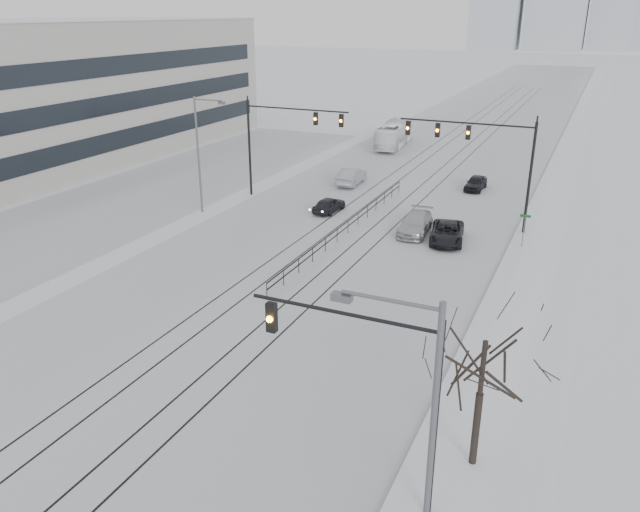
{
  "coord_description": "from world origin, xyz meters",
  "views": [
    {
      "loc": [
        15.63,
        -9.35,
        14.96
      ],
      "look_at": [
        3.34,
        17.77,
        3.2
      ],
      "focal_mm": 35.0,
      "sensor_mm": 36.0,
      "label": 1
    }
  ],
  "objects_px": {
    "sedan_sb_outer": "(352,176)",
    "sedan_nb_far": "(476,183)",
    "sedan_sb_inner": "(329,205)",
    "bare_tree": "(484,355)",
    "sedan_nb_front": "(447,233)",
    "sedan_nb_right": "(415,224)",
    "box_truck": "(394,135)",
    "traffic_mast_near": "(384,383)"
  },
  "relations": [
    {
      "from": "sedan_sb_outer",
      "to": "sedan_nb_far",
      "type": "height_order",
      "value": "sedan_sb_outer"
    },
    {
      "from": "sedan_sb_inner",
      "to": "sedan_sb_outer",
      "type": "height_order",
      "value": "sedan_sb_outer"
    },
    {
      "from": "bare_tree",
      "to": "sedan_sb_outer",
      "type": "distance_m",
      "value": 38.41
    },
    {
      "from": "sedan_nb_front",
      "to": "sedan_nb_right",
      "type": "height_order",
      "value": "sedan_nb_right"
    },
    {
      "from": "sedan_nb_far",
      "to": "box_truck",
      "type": "relative_size",
      "value": 0.36
    },
    {
      "from": "sedan_sb_inner",
      "to": "sedan_nb_right",
      "type": "relative_size",
      "value": 0.74
    },
    {
      "from": "sedan_nb_right",
      "to": "sedan_nb_far",
      "type": "distance_m",
      "value": 13.56
    },
    {
      "from": "traffic_mast_near",
      "to": "sedan_sb_outer",
      "type": "xyz_separation_m",
      "value": [
        -15.58,
        36.73,
        -3.8
      ]
    },
    {
      "from": "sedan_nb_right",
      "to": "box_truck",
      "type": "bearing_deg",
      "value": 106.66
    },
    {
      "from": "sedan_nb_right",
      "to": "sedan_sb_outer",
      "type": "bearing_deg",
      "value": 126.39
    },
    {
      "from": "sedan_sb_outer",
      "to": "box_truck",
      "type": "relative_size",
      "value": 0.45
    },
    {
      "from": "traffic_mast_near",
      "to": "sedan_sb_inner",
      "type": "relative_size",
      "value": 1.96
    },
    {
      "from": "sedan_nb_far",
      "to": "box_truck",
      "type": "xyz_separation_m",
      "value": [
        -12.59,
        15.11,
        0.78
      ]
    },
    {
      "from": "traffic_mast_near",
      "to": "sedan_nb_right",
      "type": "distance_m",
      "value": 27.14
    },
    {
      "from": "sedan_nb_far",
      "to": "sedan_sb_outer",
      "type": "bearing_deg",
      "value": -163.18
    },
    {
      "from": "bare_tree",
      "to": "sedan_sb_inner",
      "type": "relative_size",
      "value": 1.71
    },
    {
      "from": "sedan_nb_right",
      "to": "sedan_nb_far",
      "type": "xyz_separation_m",
      "value": [
        1.63,
        13.46,
        -0.07
      ]
    },
    {
      "from": "sedan_nb_front",
      "to": "sedan_nb_right",
      "type": "bearing_deg",
      "value": 151.03
    },
    {
      "from": "bare_tree",
      "to": "sedan_nb_front",
      "type": "height_order",
      "value": "bare_tree"
    },
    {
      "from": "sedan_sb_outer",
      "to": "box_truck",
      "type": "height_order",
      "value": "box_truck"
    },
    {
      "from": "sedan_sb_inner",
      "to": "sedan_nb_right",
      "type": "height_order",
      "value": "sedan_nb_right"
    },
    {
      "from": "sedan_sb_outer",
      "to": "sedan_nb_right",
      "type": "xyz_separation_m",
      "value": [
        9.16,
        -10.64,
        -0.06
      ]
    },
    {
      "from": "traffic_mast_near",
      "to": "bare_tree",
      "type": "bearing_deg",
      "value": 51.24
    },
    {
      "from": "bare_tree",
      "to": "sedan_nb_right",
      "type": "height_order",
      "value": "bare_tree"
    },
    {
      "from": "sedan_sb_outer",
      "to": "sedan_nb_right",
      "type": "distance_m",
      "value": 14.04
    },
    {
      "from": "sedan_sb_outer",
      "to": "traffic_mast_near",
      "type": "bearing_deg",
      "value": 110.14
    },
    {
      "from": "sedan_nb_right",
      "to": "sedan_sb_inner",
      "type": "bearing_deg",
      "value": 160.87
    },
    {
      "from": "sedan_nb_front",
      "to": "sedan_nb_far",
      "type": "distance_m",
      "value": 14.34
    },
    {
      "from": "bare_tree",
      "to": "sedan_nb_far",
      "type": "relative_size",
      "value": 1.65
    },
    {
      "from": "sedan_sb_outer",
      "to": "bare_tree",
      "type": "bearing_deg",
      "value": 115.23
    },
    {
      "from": "box_truck",
      "to": "sedan_nb_front",
      "type": "bearing_deg",
      "value": 109.57
    },
    {
      "from": "sedan_sb_outer",
      "to": "sedan_nb_front",
      "type": "xyz_separation_m",
      "value": [
        11.67,
        -11.5,
        -0.1
      ]
    },
    {
      "from": "sedan_sb_inner",
      "to": "box_truck",
      "type": "bearing_deg",
      "value": -78.11
    },
    {
      "from": "sedan_nb_far",
      "to": "box_truck",
      "type": "bearing_deg",
      "value": 131.96
    },
    {
      "from": "sedan_nb_right",
      "to": "bare_tree",
      "type": "bearing_deg",
      "value": -73.37
    },
    {
      "from": "traffic_mast_near",
      "to": "box_truck",
      "type": "distance_m",
      "value": 57.44
    },
    {
      "from": "sedan_sb_outer",
      "to": "sedan_nb_right",
      "type": "bearing_deg",
      "value": 127.86
    },
    {
      "from": "bare_tree",
      "to": "sedan_nb_front",
      "type": "xyz_separation_m",
      "value": [
        -6.32,
        22.23,
        -3.83
      ]
    },
    {
      "from": "sedan_sb_inner",
      "to": "sedan_nb_right",
      "type": "bearing_deg",
      "value": 169.96
    },
    {
      "from": "bare_tree",
      "to": "sedan_sb_inner",
      "type": "distance_m",
      "value": 30.28
    },
    {
      "from": "sedan_sb_inner",
      "to": "sedan_nb_front",
      "type": "xyz_separation_m",
      "value": [
        10.15,
        -2.88,
        0.05
      ]
    },
    {
      "from": "sedan_sb_outer",
      "to": "box_truck",
      "type": "xyz_separation_m",
      "value": [
        -1.8,
        17.93,
        0.65
      ]
    }
  ]
}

